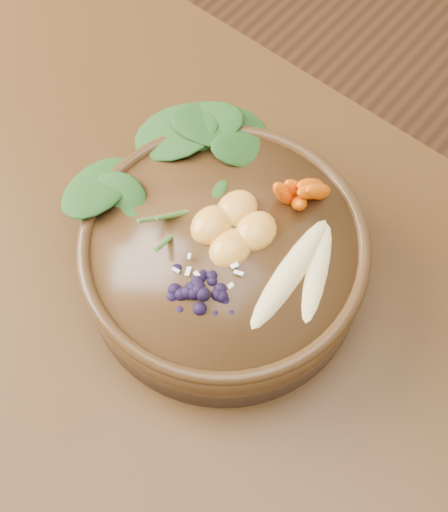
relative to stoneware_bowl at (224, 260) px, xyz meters
The scene contains 7 objects.
stoneware_bowl is the anchor object (origin of this frame).
kale_heap 0.10m from the stoneware_bowl, 140.60° to the left, with size 0.19×0.17×0.04m, color #214B19, non-canonical shape.
carrot_cluster 0.12m from the stoneware_bowl, 70.04° to the left, with size 0.06×0.06×0.08m, color #FD6400, non-canonical shape.
banana_halves 0.10m from the stoneware_bowl, 16.47° to the left, with size 0.09×0.17×0.03m.
mandarin_cluster 0.06m from the stoneware_bowl, 97.39° to the left, with size 0.08×0.09×0.03m, color gold, non-canonical shape.
blueberry_pile 0.08m from the stoneware_bowl, 73.41° to the right, with size 0.14×0.10×0.04m, color black, non-canonical shape.
coconut_flakes 0.05m from the stoneware_bowl, 70.56° to the right, with size 0.09×0.07×0.01m, color white, non-canonical shape.
Camera 1 is at (0.03, -0.10, 1.45)m, focal length 50.00 mm.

